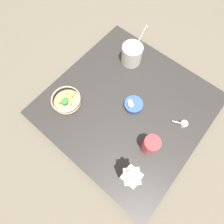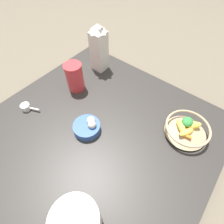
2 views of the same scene
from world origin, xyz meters
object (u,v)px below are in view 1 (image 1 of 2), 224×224
drinking_cup (150,145)px  garlic_bowl (133,105)px  yogurt_tub (132,54)px  milk_carton (130,177)px  fruit_bowl (66,100)px

drinking_cup → garlic_bowl: size_ratio=1.26×
yogurt_tub → drinking_cup: 0.63m
yogurt_tub → drinking_cup: yogurt_tub is taller
garlic_bowl → milk_carton: bearing=34.0°
fruit_bowl → garlic_bowl: 0.42m
fruit_bowl → drinking_cup: 0.58m
fruit_bowl → milk_carton: (0.11, 0.58, 0.10)m
yogurt_tub → garlic_bowl: bearing=39.7°
fruit_bowl → yogurt_tub: size_ratio=0.75×
fruit_bowl → garlic_bowl: size_ratio=1.58×
fruit_bowl → milk_carton: size_ratio=0.72×
drinking_cup → milk_carton: bearing=3.6°
garlic_bowl → drinking_cup: bearing=55.9°
yogurt_tub → garlic_bowl: (0.27, 0.23, -0.05)m
fruit_bowl → drinking_cup: (-0.10, 0.57, 0.04)m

